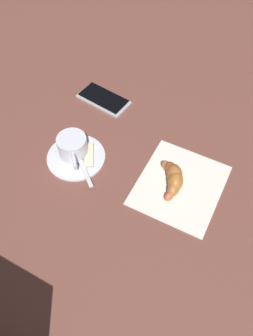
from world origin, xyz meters
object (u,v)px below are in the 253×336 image
at_px(napkin, 180,185).
at_px(sugar_packet, 89,156).
at_px(saucer, 76,156).
at_px(croissant, 174,178).
at_px(cell_phone, 104,99).
at_px(teaspoon, 79,157).
at_px(espresso_cup, 72,148).

bearing_deg(napkin, sugar_packet, 175.61).
height_order(saucer, croissant, croissant).
bearing_deg(napkin, cell_phone, 138.69).
bearing_deg(napkin, teaspoon, 178.01).
xyz_separation_m(espresso_cup, napkin, (0.25, -0.01, -0.03)).
relative_size(saucer, espresso_cup, 1.53).
relative_size(saucer, sugar_packet, 1.99).
distance_m(napkin, croissant, 0.03).
relative_size(napkin, cell_phone, 1.32).
xyz_separation_m(napkin, cell_phone, (-0.24, 0.21, 0.00)).
bearing_deg(saucer, croissant, -2.97).
xyz_separation_m(croissant, cell_phone, (-0.22, 0.21, -0.02)).
bearing_deg(saucer, cell_phone, 88.70).
bearing_deg(croissant, espresso_cup, 177.04).
bearing_deg(espresso_cup, napkin, -3.00).
relative_size(teaspoon, napkin, 0.57).
distance_m(napkin, cell_phone, 0.32).
distance_m(saucer, teaspoon, 0.01).
distance_m(espresso_cup, napkin, 0.25).
xyz_separation_m(saucer, espresso_cup, (-0.01, 0.00, 0.03)).
relative_size(sugar_packet, napkin, 0.34).
height_order(saucer, sugar_packet, sugar_packet).
bearing_deg(saucer, espresso_cup, 177.46).
relative_size(espresso_cup, teaspoon, 0.78).
xyz_separation_m(saucer, teaspoon, (0.01, -0.00, 0.01)).
distance_m(espresso_cup, sugar_packet, 0.04).
bearing_deg(espresso_cup, teaspoon, -17.11).
height_order(teaspoon, croissant, croissant).
distance_m(espresso_cup, cell_phone, 0.20).
bearing_deg(teaspoon, espresso_cup, 162.89).
height_order(teaspoon, cell_phone, teaspoon).
distance_m(saucer, espresso_cup, 0.03).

